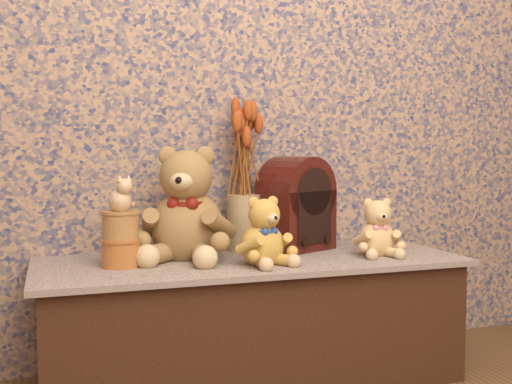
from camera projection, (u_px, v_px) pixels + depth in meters
display_shelf at (252, 319)px, 2.18m from camera, size 1.50×0.58×0.44m
teddy_large at (187, 198)px, 2.16m from camera, size 0.48×0.51×0.43m
teddy_medium at (262, 228)px, 2.05m from camera, size 0.25×0.28×0.25m
teddy_small at (377, 225)px, 2.23m from camera, size 0.21×0.24×0.22m
cathedral_radio at (296, 203)px, 2.35m from camera, size 0.32×0.28×0.36m
ceramic_vase at (243, 223)px, 2.33m from camera, size 0.17×0.17×0.22m
dried_stalks at (243, 140)px, 2.30m from camera, size 0.28×0.28×0.41m
biscuit_tin_lower at (121, 253)px, 2.01m from camera, size 0.13×0.13×0.09m
biscuit_tin_upper at (120, 226)px, 2.00m from camera, size 0.15×0.15×0.09m
cat_figurine at (120, 193)px, 1.99m from camera, size 0.12×0.13×0.12m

